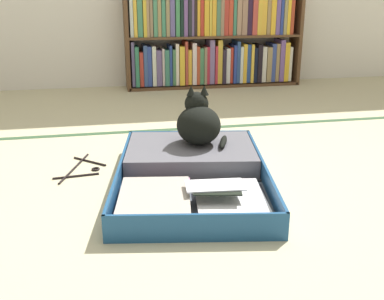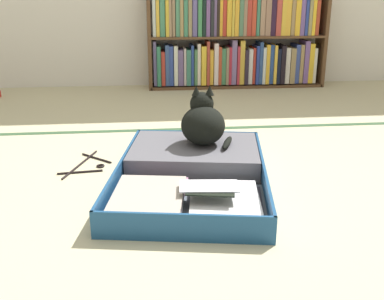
# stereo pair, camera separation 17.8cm
# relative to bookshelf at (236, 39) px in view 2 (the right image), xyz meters

# --- Properties ---
(ground_plane) EXTENTS (10.00, 10.00, 0.00)m
(ground_plane) POSITION_rel_bookshelf_xyz_m (-0.52, -2.26, -0.42)
(ground_plane) COLOR #C1B890
(tatami_border) EXTENTS (4.80, 0.05, 0.00)m
(tatami_border) POSITION_rel_bookshelf_xyz_m (-0.52, -1.27, -0.42)
(tatami_border) COLOR #325133
(tatami_border) RESTS_ON ground_plane
(bookshelf) EXTENTS (1.55, 0.24, 0.88)m
(bookshelf) POSITION_rel_bookshelf_xyz_m (0.00, 0.00, 0.00)
(bookshelf) COLOR brown
(bookshelf) RESTS_ON ground_plane
(open_suitcase) EXTENTS (0.80, 1.07, 0.11)m
(open_suitcase) POSITION_rel_bookshelf_xyz_m (-0.60, -2.07, -0.37)
(open_suitcase) COLOR navy
(open_suitcase) RESTS_ON ground_plane
(black_cat) EXTENTS (0.27, 0.26, 0.28)m
(black_cat) POSITION_rel_bookshelf_xyz_m (-0.52, -1.87, -0.20)
(black_cat) COLOR black
(black_cat) RESTS_ON open_suitcase
(clothes_hanger) EXTENTS (0.25, 0.38, 0.01)m
(clothes_hanger) POSITION_rel_bookshelf_xyz_m (-1.10, -1.85, -0.41)
(clothes_hanger) COLOR black
(clothes_hanger) RESTS_ON ground_plane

